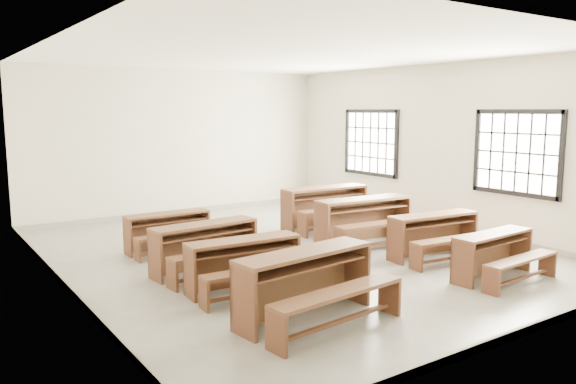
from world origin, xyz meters
TOP-DOWN VIEW (x-y plane):
  - room at (0.09, 0.00)m, footprint 8.50×8.50m
  - desk_set_0 at (-1.51, -2.59)m, footprint 1.81×1.07m
  - desk_set_1 at (-1.58, -1.33)m, footprint 1.56×0.88m
  - desk_set_2 at (-1.62, -0.29)m, footprint 1.64×0.94m
  - desk_set_3 at (-1.57, 1.20)m, footprint 1.40×0.74m
  - desk_set_4 at (1.56, -2.81)m, footprint 1.45×0.81m
  - desk_set_5 at (1.72, -1.60)m, footprint 1.62×0.96m
  - desk_set_6 at (1.45, -0.27)m, footprint 1.86×1.08m
  - desk_set_7 at (1.74, 1.19)m, footprint 1.84×1.02m

SIDE VIEW (x-z plane):
  - desk_set_3 at x=-1.57m, z-range 0.05..0.68m
  - desk_set_4 at x=1.56m, z-range 0.05..0.69m
  - desk_set_1 at x=-1.58m, z-range 0.06..0.73m
  - desk_set_5 at x=1.72m, z-range 0.06..0.75m
  - desk_set_2 at x=-1.62m, z-range 0.06..0.77m
  - desk_set_0 at x=-1.51m, z-range 0.06..0.84m
  - desk_set_6 at x=1.45m, z-range 0.07..0.87m
  - desk_set_7 at x=1.74m, z-range 0.07..0.87m
  - room at x=0.09m, z-range 0.54..3.74m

